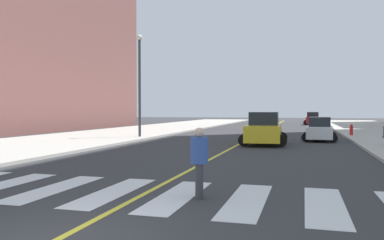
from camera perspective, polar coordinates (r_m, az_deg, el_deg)
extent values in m
cube|color=#B2ADA3|center=(30.38, -16.51, -2.64)|extent=(10.00, 120.00, 0.15)
cube|color=silver|center=(13.02, -25.67, -8.44)|extent=(0.90, 4.00, 0.01)
cube|color=silver|center=(11.92, -19.09, -9.28)|extent=(0.90, 4.00, 0.01)
cube|color=silver|center=(11.01, -11.26, -10.13)|extent=(0.90, 4.00, 0.01)
cube|color=silver|center=(10.33, -2.17, -10.87)|extent=(0.90, 4.00, 0.01)
cube|color=silver|center=(9.93, 7.96, -11.38)|extent=(0.90, 4.00, 0.01)
cube|color=silver|center=(9.86, 18.60, -11.54)|extent=(0.90, 4.00, 0.01)
cube|color=yellow|center=(45.82, 10.78, -1.33)|extent=(0.16, 80.00, 0.01)
cube|color=brown|center=(50.01, -24.29, 10.88)|extent=(16.00, 32.00, 21.03)
cube|color=silver|center=(29.63, 17.91, -1.69)|extent=(1.90, 3.89, 0.82)
cube|color=#1E2328|center=(29.82, 17.93, -0.25)|extent=(1.54, 1.97, 0.69)
cylinder|color=black|center=(28.49, 16.11, -2.43)|extent=(0.63, 0.23, 0.62)
cylinder|color=black|center=(28.47, 19.66, -2.46)|extent=(0.63, 0.23, 0.62)
cylinder|color=black|center=(30.85, 16.29, -2.14)|extent=(0.63, 0.23, 0.62)
cylinder|color=black|center=(30.83, 19.57, -2.17)|extent=(0.63, 0.23, 0.62)
cube|color=red|center=(61.80, 17.00, -0.02)|extent=(2.01, 4.30, 0.91)
cube|color=#1E2328|center=(62.04, 17.01, 0.75)|extent=(1.66, 2.16, 0.77)
cylinder|color=black|center=(60.49, 16.07, -0.37)|extent=(0.69, 0.24, 0.69)
cylinder|color=black|center=(60.49, 17.94, -0.39)|extent=(0.69, 0.24, 0.69)
cylinder|color=black|center=(63.13, 16.10, -0.30)|extent=(0.69, 0.24, 0.69)
cylinder|color=black|center=(63.14, 17.89, -0.31)|extent=(0.69, 0.24, 0.69)
cube|color=gold|center=(25.50, 10.32, -1.83)|extent=(2.26, 4.72, 1.00)
cube|color=#1E2328|center=(25.74, 10.37, 0.20)|extent=(1.85, 2.38, 0.84)
cylinder|color=black|center=(24.18, 7.56, -2.91)|extent=(0.76, 0.27, 0.75)
cylinder|color=black|center=(24.04, 12.66, -2.96)|extent=(0.76, 0.27, 0.75)
cylinder|color=black|center=(27.04, 8.24, -2.45)|extent=(0.76, 0.27, 0.75)
cylinder|color=black|center=(26.92, 12.79, -2.49)|extent=(0.76, 0.27, 0.75)
cylinder|color=#38383D|center=(10.09, 1.06, -8.66)|extent=(0.20, 0.20, 0.88)
cylinder|color=#38383D|center=(9.91, 1.06, -8.84)|extent=(0.20, 0.20, 0.88)
cylinder|color=#335199|center=(9.89, 1.06, -4.37)|extent=(0.44, 0.44, 0.66)
sphere|color=beige|center=(9.86, 1.06, -1.78)|extent=(0.24, 0.24, 0.24)
cylinder|color=red|center=(34.92, 21.98, -1.46)|extent=(0.26, 0.26, 0.70)
sphere|color=red|center=(34.91, 21.99, -0.76)|extent=(0.22, 0.22, 0.22)
cylinder|color=#38383D|center=(31.06, -7.56, 4.58)|extent=(0.20, 0.20, 7.53)
sphere|color=silver|center=(31.51, -7.59, 11.71)|extent=(0.44, 0.44, 0.44)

